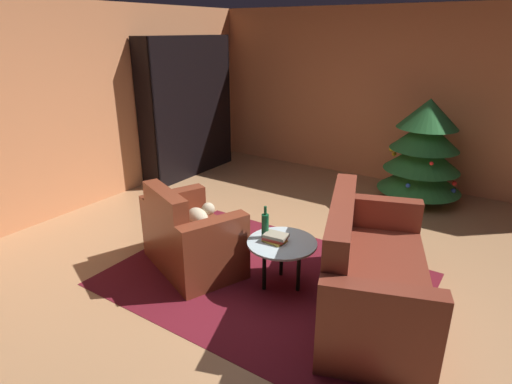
{
  "coord_description": "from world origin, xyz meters",
  "views": [
    {
      "loc": [
        1.83,
        -3.06,
        2.23
      ],
      "look_at": [
        -0.33,
        0.2,
        0.74
      ],
      "focal_mm": 29.83,
      "sensor_mm": 36.0,
      "label": 1
    }
  ],
  "objects": [
    {
      "name": "decorated_tree",
      "position": [
        0.66,
        2.75,
        0.71
      ],
      "size": [
        1.1,
        1.1,
        1.41
      ],
      "color": "brown",
      "rests_on": "ground"
    },
    {
      "name": "armchair_red",
      "position": [
        -0.77,
        -0.3,
        0.31
      ],
      "size": [
        1.2,
        1.01,
        0.87
      ],
      "color": "brown",
      "rests_on": "ground"
    },
    {
      "name": "coffee_table",
      "position": [
        0.15,
        -0.1,
        0.4
      ],
      "size": [
        0.63,
        0.63,
        0.45
      ],
      "color": "black",
      "rests_on": "ground"
    },
    {
      "name": "bottle_on_table",
      "position": [
        -0.02,
        -0.11,
        0.57
      ],
      "size": [
        0.07,
        0.07,
        0.31
      ],
      "color": "#124F2C",
      "rests_on": "coffee_table"
    },
    {
      "name": "book_stack_on_table",
      "position": [
        0.09,
        -0.13,
        0.49
      ],
      "size": [
        0.22,
        0.17,
        0.07
      ],
      "color": "gold",
      "rests_on": "coffee_table"
    },
    {
      "name": "wall_back",
      "position": [
        0.0,
        3.42,
        1.29
      ],
      "size": [
        6.15,
        0.06,
        2.57
      ],
      "primitive_type": "cube",
      "color": "#D38151",
      "rests_on": "ground"
    },
    {
      "name": "area_rug",
      "position": [
        -0.03,
        -0.1,
        0.0
      ],
      "size": [
        2.82,
        2.09,
        0.01
      ],
      "primitive_type": "cube",
      "color": "maroon",
      "rests_on": "ground"
    },
    {
      "name": "bookshelf_unit",
      "position": [
        -2.79,
        2.06,
        1.03
      ],
      "size": [
        0.36,
        1.76,
        2.15
      ],
      "color": "black",
      "rests_on": "ground"
    },
    {
      "name": "wall_left",
      "position": [
        -3.04,
        0.0,
        1.29
      ],
      "size": [
        0.06,
        6.89,
        2.57
      ],
      "primitive_type": "cube",
      "color": "#D38151",
      "rests_on": "ground"
    },
    {
      "name": "couch_red",
      "position": [
        0.94,
        -0.02,
        0.33
      ],
      "size": [
        1.32,
        1.87,
        0.97
      ],
      "color": "brown",
      "rests_on": "ground"
    },
    {
      "name": "ground_plane",
      "position": [
        0.0,
        0.0,
        0.0
      ],
      "size": [
        8.13,
        8.13,
        0.0
      ],
      "primitive_type": "plane",
      "color": "tan"
    }
  ]
}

